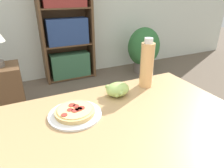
% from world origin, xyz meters
% --- Properties ---
extents(dining_table, '(1.23, 0.87, 0.74)m').
position_xyz_m(dining_table, '(0.10, 0.06, 0.65)').
color(dining_table, tan).
rests_on(dining_table, ground_plane).
extents(pizza_on_plate, '(0.25, 0.25, 0.04)m').
position_xyz_m(pizza_on_plate, '(-0.05, 0.26, 0.76)').
color(pizza_on_plate, white).
rests_on(pizza_on_plate, dining_table).
extents(grape_bunch, '(0.13, 0.11, 0.08)m').
position_xyz_m(grape_bunch, '(0.22, 0.35, 0.78)').
color(grape_bunch, '#A8CC66').
rests_on(grape_bunch, dining_table).
extents(drink_bottle, '(0.08, 0.08, 0.29)m').
position_xyz_m(drink_bottle, '(0.43, 0.39, 0.88)').
color(drink_bottle, '#EFB270').
rests_on(drink_bottle, dining_table).
extents(bookshelf, '(0.76, 0.29, 1.59)m').
position_xyz_m(bookshelf, '(0.45, 2.45, 0.75)').
color(bookshelf, brown).
rests_on(bookshelf, ground_plane).
extents(side_table, '(0.34, 0.34, 0.63)m').
position_xyz_m(side_table, '(-0.43, 1.52, 0.31)').
color(side_table, brown).
rests_on(side_table, ground_plane).
extents(potted_plant_floor, '(0.54, 0.46, 0.75)m').
position_xyz_m(potted_plant_floor, '(1.63, 2.16, 0.41)').
color(potted_plant_floor, '#70665B').
rests_on(potted_plant_floor, ground_plane).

